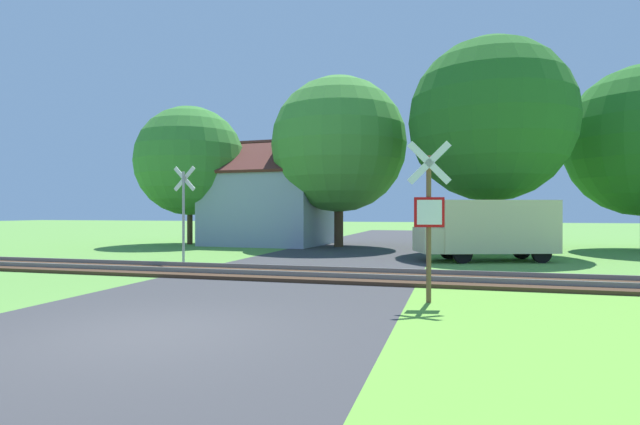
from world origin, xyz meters
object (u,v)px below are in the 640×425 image
mail_truck (489,228)px  tree_left (190,161)px  crossing_sign_far (184,208)px  tree_center (339,145)px  stop_sign_near (429,213)px  house (272,206)px  tree_right (491,120)px

mail_truck → tree_left: bearing=51.8°
crossing_sign_far → tree_center: size_ratio=0.39×
stop_sign_near → house: size_ratio=0.48×
tree_right → tree_center: tree_right is taller
stop_sign_near → crossing_sign_far: bearing=-43.8°
tree_left → mail_truck: bearing=-19.9°
crossing_sign_far → tree_center: bearing=75.9°
stop_sign_near → crossing_sign_far: crossing_sign_far is taller
stop_sign_near → tree_center: tree_center is taller
stop_sign_near → tree_right: size_ratio=0.34×
tree_right → stop_sign_near: bearing=-99.0°
house → mail_truck: 13.16m
tree_center → tree_right: bearing=-16.9°
tree_center → mail_truck: 10.00m
tree_right → crossing_sign_far: bearing=-145.0°
tree_right → mail_truck: 5.85m
stop_sign_near → house: bearing=-71.8°
tree_left → tree_center: tree_center is taller
crossing_sign_far → tree_center: (3.31, 9.67, 3.33)m
house → tree_right: tree_right is taller
tree_left → tree_center: (8.48, 0.22, 0.65)m
tree_right → mail_truck: size_ratio=1.80×
stop_sign_near → tree_center: size_ratio=0.37×
stop_sign_near → tree_left: size_ratio=0.42×
house → tree_center: 5.31m
house → tree_right: (11.45, -3.34, 3.70)m
stop_sign_near → mail_truck: bearing=-112.7°
crossing_sign_far → tree_right: (10.65, 7.45, 3.86)m
crossing_sign_far → mail_truck: 11.04m
house → tree_left: tree_left is taller
house → tree_left: bearing=-159.1°
stop_sign_near → house: house is taller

